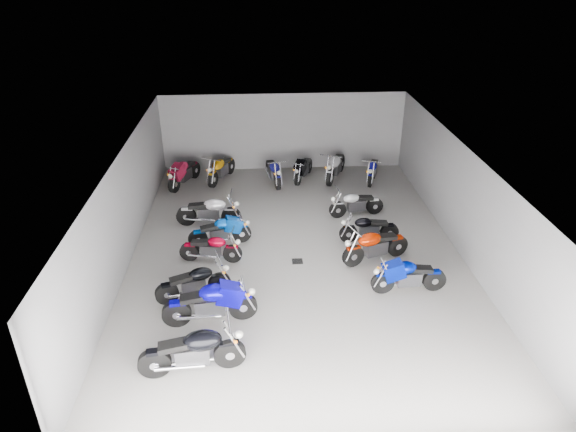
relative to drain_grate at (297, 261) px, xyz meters
name	(u,v)px	position (x,y,z in m)	size (l,w,h in m)	color
ground	(296,253)	(0.00, 0.50, -0.01)	(14.00, 14.00, 0.00)	gray
wall_back	(283,132)	(0.00, 7.50, 1.59)	(10.00, 0.10, 3.20)	slate
wall_left	(124,211)	(-5.00, 0.50, 1.59)	(0.10, 14.00, 3.20)	slate
wall_right	(463,202)	(5.00, 0.50, 1.59)	(0.10, 14.00, 3.20)	slate
ceiling	(297,154)	(0.00, 0.50, 3.21)	(10.00, 14.00, 0.04)	black
drain_grate	(297,261)	(0.00, 0.00, 0.00)	(0.32, 0.32, 0.01)	black
motorcycle_left_a	(193,351)	(-2.61, -4.34, 0.56)	(2.34, 0.54, 1.03)	black
motorcycle_left_b	(211,303)	(-2.35, -2.66, 0.56)	(2.36, 0.53, 1.04)	black
motorcycle_left_c	(194,282)	(-2.87, -1.62, 0.48)	(1.98, 0.71, 0.89)	black
motorcycle_left_d	(211,248)	(-2.55, 0.19, 0.45)	(1.88, 0.46, 0.83)	black
motorcycle_left_e	(221,231)	(-2.32, 1.15, 0.47)	(1.97, 0.57, 0.87)	black
motorcycle_left_f	(209,211)	(-2.77, 2.48, 0.52)	(2.19, 0.47, 0.96)	black
motorcycle_right_c	(408,276)	(2.85, -1.69, 0.49)	(2.07, 0.42, 0.91)	black
motorcycle_right_d	(375,245)	(2.29, -0.09, 0.52)	(2.12, 0.86, 0.96)	black
motorcycle_right_e	(369,228)	(2.35, 1.09, 0.45)	(1.92, 0.38, 0.84)	black
motorcycle_right_f	(356,203)	(2.26, 2.87, 0.46)	(1.95, 0.50, 0.86)	black
motorcycle_back_a	(184,173)	(-4.01, 5.93, 0.52)	(1.05, 2.06, 0.97)	black
motorcycle_back_b	(221,169)	(-2.58, 6.30, 0.51)	(1.01, 2.03, 0.95)	black
motorcycle_back_c	(273,171)	(-0.49, 5.95, 0.49)	(0.59, 2.06, 0.91)	black
motorcycle_back_d	(303,168)	(0.73, 6.23, 0.47)	(0.91, 1.87, 0.87)	black
motorcycle_back_e	(335,166)	(2.04, 6.21, 0.55)	(1.06, 2.17, 1.01)	black
motorcycle_back_f	(373,170)	(3.50, 5.90, 0.47)	(0.78, 1.91, 0.87)	black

